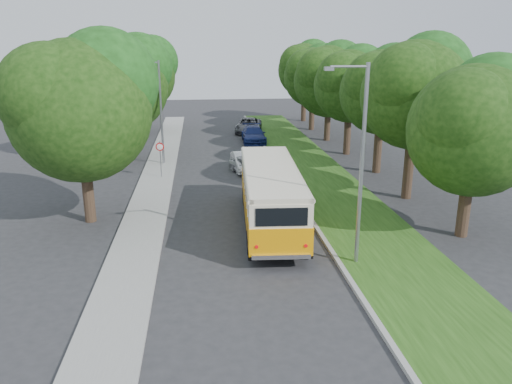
{
  "coord_description": "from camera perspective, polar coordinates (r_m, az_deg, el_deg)",
  "views": [
    {
      "loc": [
        -1.85,
        -20.58,
        8.69
      ],
      "look_at": [
        0.84,
        3.19,
        1.5
      ],
      "focal_mm": 35.0,
      "sensor_mm": 36.0,
      "label": 1
    }
  ],
  "objects": [
    {
      "name": "curb",
      "position": [
        27.54,
        5.29,
        -1.58
      ],
      "size": [
        0.2,
        70.0,
        0.15
      ],
      "primitive_type": "cube",
      "color": "gray",
      "rests_on": "ground"
    },
    {
      "name": "vintage_bus",
      "position": [
        24.13,
        1.69,
        -0.57
      ],
      "size": [
        3.23,
        10.37,
        3.04
      ],
      "primitive_type": null,
      "rotation": [
        0.0,
        0.0,
        -0.06
      ],
      "color": "#FFA008",
      "rests_on": "ground"
    },
    {
      "name": "car_grey",
      "position": [
        50.49,
        -0.87,
        7.62
      ],
      "size": [
        3.31,
        5.46,
        1.41
      ],
      "primitive_type": "imported",
      "rotation": [
        0.0,
        0.0,
        -0.2
      ],
      "color": "#53545A",
      "rests_on": "ground"
    },
    {
      "name": "car_white",
      "position": [
        35.22,
        -1.43,
        3.49
      ],
      "size": [
        1.68,
        3.95,
        1.27
      ],
      "primitive_type": "imported",
      "rotation": [
        0.0,
        0.0,
        0.09
      ],
      "color": "white",
      "rests_on": "ground"
    },
    {
      "name": "lamppost_far",
      "position": [
        36.98,
        -10.97,
        9.32
      ],
      "size": [
        1.71,
        0.16,
        7.5
      ],
      "color": "gray",
      "rests_on": "ground"
    },
    {
      "name": "treeline",
      "position": [
        39.0,
        0.95,
        12.65
      ],
      "size": [
        24.27,
        41.91,
        9.46
      ],
      "color": "#332319",
      "rests_on": "ground"
    },
    {
      "name": "car_silver",
      "position": [
        34.23,
        -1.06,
        3.08
      ],
      "size": [
        2.58,
        3.9,
        1.23
      ],
      "primitive_type": "imported",
      "rotation": [
        0.0,
        0.0,
        0.34
      ],
      "color": "#A4A4A8",
      "rests_on": "ground"
    },
    {
      "name": "car_blue",
      "position": [
        45.21,
        -0.28,
        6.57
      ],
      "size": [
        2.15,
        5.03,
        1.44
      ],
      "primitive_type": "imported",
      "rotation": [
        0.0,
        0.0,
        -0.03
      ],
      "color": "navy",
      "rests_on": "ground"
    },
    {
      "name": "grass_verge",
      "position": [
        28.1,
        9.99,
        -1.41
      ],
      "size": [
        4.5,
        70.0,
        0.13
      ],
      "primitive_type": "cube",
      "color": "#204412",
      "rests_on": "ground"
    },
    {
      "name": "sidewalk",
      "position": [
        27.16,
        -12.36,
        -2.21
      ],
      "size": [
        2.2,
        70.0,
        0.12
      ],
      "primitive_type": "cube",
      "color": "gray",
      "rests_on": "ground"
    },
    {
      "name": "ground",
      "position": [
        22.42,
        -1.23,
        -6.09
      ],
      "size": [
        120.0,
        120.0,
        0.0
      ],
      "primitive_type": "plane",
      "color": "#2B2B2E",
      "rests_on": "ground"
    },
    {
      "name": "lamppost_near",
      "position": [
        19.55,
        11.78,
        3.6
      ],
      "size": [
        1.71,
        0.16,
        8.0
      ],
      "color": "gray",
      "rests_on": "ground"
    },
    {
      "name": "warning_sign",
      "position": [
        33.4,
        -10.89,
        4.36
      ],
      "size": [
        0.56,
        0.1,
        2.5
      ],
      "color": "gray",
      "rests_on": "ground"
    }
  ]
}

